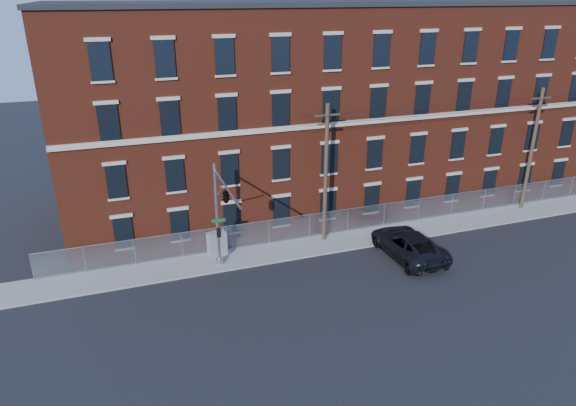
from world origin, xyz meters
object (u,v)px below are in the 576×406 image
Objects in this scene: utility_pole_near at (326,172)px; utility_cabinet at (217,243)px; pickup_truck at (408,244)px; traffic_signal_mast at (224,203)px.

utility_pole_near is 9.00m from utility_cabinet.
utility_pole_near reaches higher than pickup_truck.
utility_cabinet is (-12.35, 4.49, 0.02)m from pickup_truck.
pickup_truck is 4.04× the size of utility_cabinet.
utility_cabinet is (0.16, 3.82, -4.47)m from traffic_signal_mast.
traffic_signal_mast reaches higher than pickup_truck.
pickup_truck is (12.52, -0.67, -4.49)m from traffic_signal_mast.
utility_pole_near is 1.54× the size of pickup_truck.
utility_pole_near is at bearing 23.14° from traffic_signal_mast.
utility_pole_near is 7.54m from pickup_truck.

